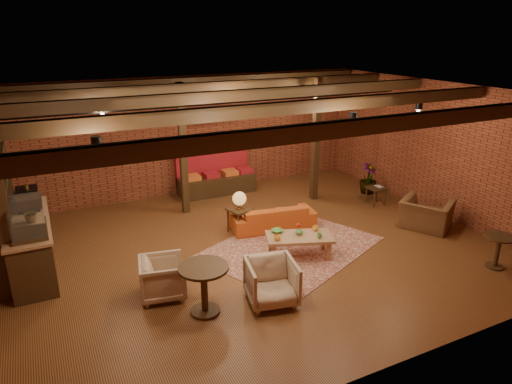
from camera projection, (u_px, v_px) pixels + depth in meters
name	position (u px, v px, depth m)	size (l,w,h in m)	color
floor	(252.00, 249.00, 9.54)	(10.00, 10.00, 0.00)	#3B1E0E
ceiling	(252.00, 94.00, 8.46)	(10.00, 8.00, 0.02)	black
wall_back	(189.00, 136.00, 12.38)	(10.00, 0.02, 3.20)	brown
wall_front	(392.00, 265.00, 5.62)	(10.00, 0.02, 3.20)	brown
wall_right	(438.00, 149.00, 11.06)	(0.02, 8.00, 3.20)	brown
ceiling_beams	(252.00, 101.00, 8.50)	(9.80, 6.40, 0.22)	#301F10
ceiling_pipe	(220.00, 102.00, 9.93)	(0.12, 0.12, 9.60)	black
post_left	(183.00, 150.00, 10.95)	(0.16, 0.16, 3.20)	#301F10
post_right	(316.00, 141.00, 11.85)	(0.16, 0.16, 3.20)	#301F10
service_counter	(29.00, 232.00, 8.42)	(0.80, 2.50, 1.60)	#301F10
plant_counter	(31.00, 207.00, 8.49)	(0.35, 0.39, 0.30)	#337F33
shelving_hutch	(1.00, 214.00, 8.21)	(0.52, 2.00, 2.40)	#301F10
banquette	(216.00, 176.00, 12.62)	(2.10, 0.70, 1.00)	maroon
service_sign	(221.00, 112.00, 11.62)	(0.86, 0.06, 0.30)	#FF4019
ceiling_spotlights	(252.00, 113.00, 8.57)	(6.40, 4.40, 0.28)	black
rug	(291.00, 247.00, 9.61)	(3.39, 2.59, 0.01)	maroon
sofa	(273.00, 217.00, 10.46)	(1.92, 0.75, 0.56)	#B04918
coffee_table	(299.00, 238.00, 9.12)	(1.46, 1.07, 0.70)	olive
side_table_lamp	(239.00, 202.00, 10.08)	(0.58, 0.58, 0.97)	#301F10
round_table_left	(204.00, 282.00, 7.23)	(0.80, 0.80, 0.84)	#301F10
armchair_a	(163.00, 276.00, 7.76)	(0.74, 0.70, 0.76)	beige
armchair_b	(272.00, 280.00, 7.58)	(0.80, 0.75, 0.82)	beige
armchair_right	(427.00, 209.00, 10.39)	(1.06, 0.69, 0.93)	brown
side_table_book	(376.00, 188.00, 11.83)	(0.44, 0.44, 0.49)	#301F10
round_table_right	(498.00, 246.00, 8.67)	(0.57, 0.57, 0.66)	#301F10
plant_tall	(371.00, 149.00, 12.37)	(1.43, 1.43, 2.56)	#4C7F4C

